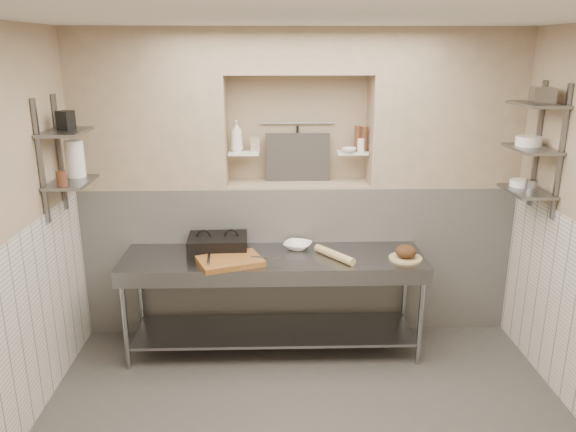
{
  "coord_description": "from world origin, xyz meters",
  "views": [
    {
      "loc": [
        -0.24,
        -3.34,
        2.62
      ],
      "look_at": [
        -0.12,
        0.9,
        1.35
      ],
      "focal_mm": 35.0,
      "sensor_mm": 36.0,
      "label": 1
    }
  ],
  "objects_px": {
    "prep_table": "(274,284)",
    "cutting_board": "(230,261)",
    "jug_left": "(75,159)",
    "bowl_alcove": "(349,150)",
    "panini_press": "(218,244)",
    "rolling_pin": "(334,255)",
    "bottle_soap": "(237,136)",
    "mixing_bowl": "(298,246)",
    "bread_loaf": "(406,251)"
  },
  "relations": [
    {
      "from": "prep_table",
      "to": "cutting_board",
      "type": "relative_size",
      "value": 5.09
    },
    {
      "from": "jug_left",
      "to": "bowl_alcove",
      "type": "bearing_deg",
      "value": 12.19
    },
    {
      "from": "prep_table",
      "to": "panini_press",
      "type": "relative_size",
      "value": 4.95
    },
    {
      "from": "panini_press",
      "to": "rolling_pin",
      "type": "distance_m",
      "value": 1.03
    },
    {
      "from": "rolling_pin",
      "to": "bowl_alcove",
      "type": "distance_m",
      "value": 1.0
    },
    {
      "from": "cutting_board",
      "to": "rolling_pin",
      "type": "relative_size",
      "value": 1.13
    },
    {
      "from": "rolling_pin",
      "to": "bottle_soap",
      "type": "xyz_separation_m",
      "value": [
        -0.84,
        0.63,
        0.92
      ]
    },
    {
      "from": "prep_table",
      "to": "bowl_alcove",
      "type": "relative_size",
      "value": 19.64
    },
    {
      "from": "bottle_soap",
      "to": "jug_left",
      "type": "height_order",
      "value": "bottle_soap"
    },
    {
      "from": "cutting_board",
      "to": "rolling_pin",
      "type": "distance_m",
      "value": 0.89
    },
    {
      "from": "bottle_soap",
      "to": "jug_left",
      "type": "distance_m",
      "value": 1.4
    },
    {
      "from": "bowl_alcove",
      "to": "jug_left",
      "type": "distance_m",
      "value": 2.35
    },
    {
      "from": "mixing_bowl",
      "to": "bowl_alcove",
      "type": "distance_m",
      "value": 0.99
    },
    {
      "from": "prep_table",
      "to": "jug_left",
      "type": "relative_size",
      "value": 8.76
    },
    {
      "from": "prep_table",
      "to": "bread_loaf",
      "type": "height_order",
      "value": "bread_loaf"
    },
    {
      "from": "rolling_pin",
      "to": "prep_table",
      "type": "bearing_deg",
      "value": 173.59
    },
    {
      "from": "jug_left",
      "to": "rolling_pin",
      "type": "bearing_deg",
      "value": -1.99
    },
    {
      "from": "panini_press",
      "to": "bread_loaf",
      "type": "xyz_separation_m",
      "value": [
        1.61,
        -0.24,
        0.0
      ]
    },
    {
      "from": "panini_press",
      "to": "mixing_bowl",
      "type": "bearing_deg",
      "value": 1.62
    },
    {
      "from": "bread_loaf",
      "to": "bottle_soap",
      "type": "bearing_deg",
      "value": 155.45
    },
    {
      "from": "jug_left",
      "to": "mixing_bowl",
      "type": "bearing_deg",
      "value": 5.69
    },
    {
      "from": "prep_table",
      "to": "rolling_pin",
      "type": "bearing_deg",
      "value": -6.41
    },
    {
      "from": "rolling_pin",
      "to": "cutting_board",
      "type": "bearing_deg",
      "value": -173.95
    },
    {
      "from": "rolling_pin",
      "to": "bottle_soap",
      "type": "distance_m",
      "value": 1.4
    },
    {
      "from": "prep_table",
      "to": "mixing_bowl",
      "type": "distance_m",
      "value": 0.41
    },
    {
      "from": "panini_press",
      "to": "cutting_board",
      "type": "xyz_separation_m",
      "value": [
        0.13,
        -0.3,
        -0.05
      ]
    },
    {
      "from": "panini_press",
      "to": "bottle_soap",
      "type": "bearing_deg",
      "value": 66.62
    },
    {
      "from": "mixing_bowl",
      "to": "prep_table",
      "type": "bearing_deg",
      "value": -138.05
    },
    {
      "from": "prep_table",
      "to": "rolling_pin",
      "type": "height_order",
      "value": "rolling_pin"
    },
    {
      "from": "mixing_bowl",
      "to": "rolling_pin",
      "type": "xyz_separation_m",
      "value": [
        0.3,
        -0.26,
        0.0
      ]
    },
    {
      "from": "cutting_board",
      "to": "mixing_bowl",
      "type": "relative_size",
      "value": 2.13
    },
    {
      "from": "rolling_pin",
      "to": "jug_left",
      "type": "relative_size",
      "value": 1.52
    },
    {
      "from": "rolling_pin",
      "to": "bowl_alcove",
      "type": "bearing_deg",
      "value": 72.95
    },
    {
      "from": "bowl_alcove",
      "to": "bottle_soap",
      "type": "bearing_deg",
      "value": 176.49
    },
    {
      "from": "bowl_alcove",
      "to": "jug_left",
      "type": "relative_size",
      "value": 0.45
    },
    {
      "from": "cutting_board",
      "to": "bread_loaf",
      "type": "xyz_separation_m",
      "value": [
        1.49,
        0.06,
        0.05
      ]
    },
    {
      "from": "prep_table",
      "to": "bottle_soap",
      "type": "distance_m",
      "value": 1.38
    },
    {
      "from": "prep_table",
      "to": "mixing_bowl",
      "type": "bearing_deg",
      "value": 41.95
    },
    {
      "from": "cutting_board",
      "to": "mixing_bowl",
      "type": "xyz_separation_m",
      "value": [
        0.58,
        0.35,
        0.01
      ]
    },
    {
      "from": "rolling_pin",
      "to": "jug_left",
      "type": "xyz_separation_m",
      "value": [
        -2.13,
        0.07,
        0.83
      ]
    },
    {
      "from": "bread_loaf",
      "to": "jug_left",
      "type": "distance_m",
      "value": 2.84
    },
    {
      "from": "prep_table",
      "to": "bowl_alcove",
      "type": "distance_m",
      "value": 1.39
    },
    {
      "from": "prep_table",
      "to": "jug_left",
      "type": "distance_m",
      "value": 1.96
    },
    {
      "from": "bread_loaf",
      "to": "bowl_alcove",
      "type": "distance_m",
      "value": 1.06
    },
    {
      "from": "mixing_bowl",
      "to": "bottle_soap",
      "type": "xyz_separation_m",
      "value": [
        -0.54,
        0.38,
        0.93
      ]
    },
    {
      "from": "cutting_board",
      "to": "panini_press",
      "type": "bearing_deg",
      "value": 112.78
    },
    {
      "from": "bread_loaf",
      "to": "bowl_alcove",
      "type": "relative_size",
      "value": 1.36
    },
    {
      "from": "cutting_board",
      "to": "bottle_soap",
      "type": "xyz_separation_m",
      "value": [
        0.04,
        0.73,
        0.93
      ]
    },
    {
      "from": "mixing_bowl",
      "to": "cutting_board",
      "type": "bearing_deg",
      "value": -148.98
    },
    {
      "from": "prep_table",
      "to": "bread_loaf",
      "type": "distance_m",
      "value": 1.18
    }
  ]
}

